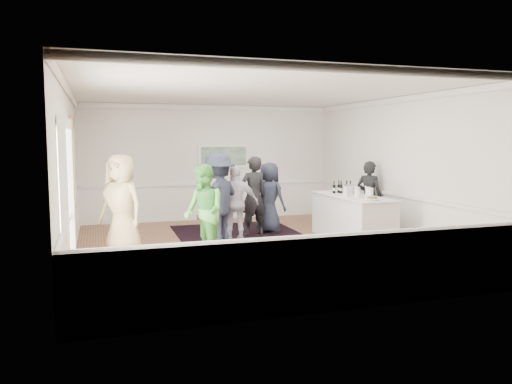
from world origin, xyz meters
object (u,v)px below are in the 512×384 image
object	(u,v)px
bartender	(369,197)
guest_navy	(269,198)
guest_dark_b	(253,196)
serving_table	(352,218)
nut_bowl	(372,199)
guest_tan	(121,206)
ice_bucket	(349,190)
guest_green	(204,212)
guest_dark_a	(218,199)
guest_lilac	(236,203)

from	to	relation	value
bartender	guest_navy	world-z (taller)	bartender
guest_navy	guest_dark_b	bearing A→B (deg)	80.58
serving_table	nut_bowl	world-z (taller)	nut_bowl
guest_tan	nut_bowl	bearing A→B (deg)	35.78
bartender	guest_navy	bearing A→B (deg)	35.89
ice_bucket	nut_bowl	bearing A→B (deg)	-94.58
guest_dark_b	guest_navy	size ratio (longest dim) A/B	1.09
guest_green	guest_dark_a	bearing A→B (deg)	140.09
guest_dark_b	nut_bowl	world-z (taller)	guest_dark_b
guest_dark_b	guest_navy	distance (m)	0.55
bartender	nut_bowl	size ratio (longest dim) A/B	6.25
guest_dark_a	guest_navy	xyz separation A→B (m)	(1.50, 1.00, -0.13)
guest_lilac	guest_navy	bearing A→B (deg)	-132.07
bartender	guest_lilac	world-z (taller)	bartender
guest_navy	nut_bowl	bearing A→B (deg)	173.98
guest_green	ice_bucket	distance (m)	3.71
ice_bucket	bartender	bearing A→B (deg)	27.43
guest_green	guest_dark_a	size ratio (longest dim) A/B	0.91
guest_lilac	guest_dark_b	bearing A→B (deg)	-125.72
guest_green	serving_table	bearing A→B (deg)	87.77
serving_table	guest_tan	bearing A→B (deg)	-178.57
guest_navy	ice_bucket	size ratio (longest dim) A/B	6.53
guest_green	bartender	bearing A→B (deg)	93.36
guest_tan	guest_dark_a	size ratio (longest dim) A/B	1.01
guest_dark_b	ice_bucket	distance (m)	2.21
guest_dark_a	ice_bucket	distance (m)	3.02
serving_table	guest_green	xyz separation A→B (m)	(-3.53, -0.76, 0.39)
bartender	guest_lilac	distance (m)	3.31
guest_lilac	guest_navy	xyz separation A→B (m)	(1.05, 0.78, 0.00)
guest_navy	guest_green	bearing A→B (deg)	99.36
ice_bucket	nut_bowl	distance (m)	1.18
bartender	guest_green	distance (m)	4.53
serving_table	ice_bucket	xyz separation A→B (m)	(0.04, 0.23, 0.61)
guest_green	nut_bowl	bearing A→B (deg)	72.67
bartender	serving_table	bearing A→B (deg)	93.41
serving_table	guest_navy	size ratio (longest dim) A/B	1.45
serving_table	guest_lilac	bearing A→B (deg)	166.05
guest_dark_b	nut_bowl	distance (m)	2.83
serving_table	guest_green	world-z (taller)	guest_green
serving_table	guest_green	size ratio (longest dim) A/B	1.37
guest_dark_b	ice_bucket	bearing A→B (deg)	145.40
guest_tan	guest_dark_b	world-z (taller)	guest_tan
serving_table	guest_dark_b	bearing A→B (deg)	149.45
guest_dark_a	guest_navy	size ratio (longest dim) A/B	1.15
guest_lilac	ice_bucket	bearing A→B (deg)	-177.66
guest_dark_b	guest_dark_a	bearing A→B (deg)	26.76
ice_bucket	guest_navy	bearing A→B (deg)	142.01
guest_dark_a	guest_dark_b	world-z (taller)	guest_dark_a
guest_green	nut_bowl	world-z (taller)	guest_green
serving_table	nut_bowl	distance (m)	1.08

